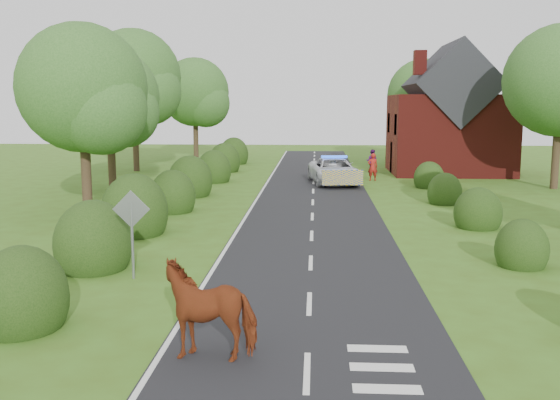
# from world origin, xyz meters

# --- Properties ---
(ground) EXTENTS (120.00, 120.00, 0.00)m
(ground) POSITION_xyz_m (0.00, 0.00, 0.00)
(ground) COLOR #405F1A
(road) EXTENTS (6.00, 70.00, 0.02)m
(road) POSITION_xyz_m (0.00, 15.00, 0.01)
(road) COLOR black
(road) RESTS_ON ground
(road_markings) EXTENTS (4.96, 70.00, 0.01)m
(road_markings) POSITION_xyz_m (-1.60, 12.93, 0.03)
(road_markings) COLOR white
(road_markings) RESTS_ON road
(hedgerow_left) EXTENTS (2.75, 50.41, 3.00)m
(hedgerow_left) POSITION_xyz_m (-6.51, 11.69, 0.75)
(hedgerow_left) COLOR #19330F
(hedgerow_left) RESTS_ON ground
(hedgerow_right) EXTENTS (2.10, 45.78, 2.10)m
(hedgerow_right) POSITION_xyz_m (6.60, 11.21, 0.55)
(hedgerow_right) COLOR #19330F
(hedgerow_right) RESTS_ON ground
(tree_left_a) EXTENTS (5.74, 5.60, 8.38)m
(tree_left_a) POSITION_xyz_m (-9.75, 11.86, 5.34)
(tree_left_a) COLOR #332316
(tree_left_a) RESTS_ON ground
(tree_left_b) EXTENTS (5.74, 5.60, 8.07)m
(tree_left_b) POSITION_xyz_m (-11.25, 19.86, 5.04)
(tree_left_b) COLOR #332316
(tree_left_b) RESTS_ON ground
(tree_left_c) EXTENTS (6.97, 6.80, 10.22)m
(tree_left_c) POSITION_xyz_m (-12.70, 29.83, 6.53)
(tree_left_c) COLOR #332316
(tree_left_c) RESTS_ON ground
(tree_left_d) EXTENTS (6.15, 6.00, 8.89)m
(tree_left_d) POSITION_xyz_m (-10.23, 39.85, 5.64)
(tree_left_d) COLOR #332316
(tree_left_d) RESTS_ON ground
(tree_right_c) EXTENTS (6.15, 6.00, 8.58)m
(tree_right_c) POSITION_xyz_m (9.27, 37.85, 5.34)
(tree_right_c) COLOR #332316
(tree_right_c) RESTS_ON ground
(road_sign) EXTENTS (1.06, 0.08, 2.53)m
(road_sign) POSITION_xyz_m (-5.00, 2.00, 1.65)
(road_sign) COLOR gray
(road_sign) RESTS_ON ground
(house) EXTENTS (8.00, 7.40, 9.17)m
(house) POSITION_xyz_m (9.49, 30.00, 3.79)
(house) COLOR maroon
(house) RESTS_ON ground
(cow) EXTENTS (2.26, 1.23, 1.59)m
(cow) POSITION_xyz_m (-1.92, -3.14, 0.79)
(cow) COLOR #623611
(cow) RESTS_ON ground
(police_van) EXTENTS (3.42, 6.07, 1.74)m
(police_van) POSITION_xyz_m (1.27, 23.56, 0.80)
(police_van) COLOR silver
(police_van) RESTS_ON ground
(pedestrian_red) EXTENTS (0.69, 0.49, 1.77)m
(pedestrian_red) POSITION_xyz_m (3.78, 25.22, 0.88)
(pedestrian_red) COLOR #9F1D16
(pedestrian_red) RESTS_ON ground
(pedestrian_purple) EXTENTS (0.97, 0.85, 1.69)m
(pedestrian_purple) POSITION_xyz_m (4.12, 29.63, 0.84)
(pedestrian_purple) COLOR #491558
(pedestrian_purple) RESTS_ON ground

